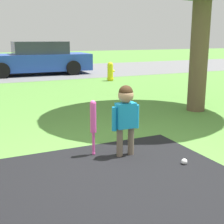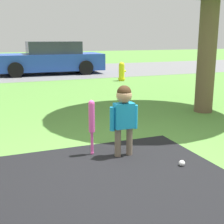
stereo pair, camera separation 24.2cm
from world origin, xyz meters
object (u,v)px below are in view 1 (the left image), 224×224
(baseball_bat, at_px, (93,120))
(sports_ball, at_px, (184,162))
(child, at_px, (126,111))
(fire_hydrant, at_px, (110,72))
(parked_car, at_px, (36,59))

(baseball_bat, relative_size, sports_ball, 10.00)
(child, height_order, baseball_bat, child)
(baseball_bat, xyz_separation_m, sports_ball, (0.86, -0.74, -0.43))
(child, xyz_separation_m, fire_hydrant, (2.77, 6.47, -0.27))
(child, xyz_separation_m, baseball_bat, (-0.36, 0.19, -0.12))
(sports_ball, xyz_separation_m, parked_car, (0.36, 10.04, 0.58))
(baseball_bat, bearing_deg, fire_hydrant, 63.54)
(child, distance_m, fire_hydrant, 7.04)
(baseball_bat, bearing_deg, child, -27.55)
(fire_hydrant, bearing_deg, parked_car, 122.27)
(fire_hydrant, bearing_deg, child, -113.16)
(sports_ball, height_order, parked_car, parked_car)
(parked_car, bearing_deg, fire_hydrant, 124.43)
(fire_hydrant, distance_m, parked_car, 3.58)
(baseball_bat, bearing_deg, sports_ball, -40.84)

